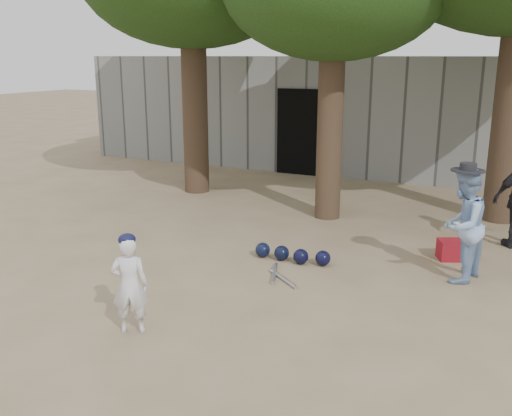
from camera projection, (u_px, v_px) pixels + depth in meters
The scene contains 7 objects.
ground at pixel (183, 289), 7.60m from camera, with size 70.00×70.00×0.00m, color #937C5E.
boy_player at pixel (130, 285), 6.29m from camera, with size 0.41×0.27×1.12m, color silver.
spectator_blue at pixel (462, 225), 7.72m from camera, with size 0.77×0.60×1.58m, color #8BABD7.
red_bag at pixel (453, 250), 8.68m from camera, with size 0.42×0.32×0.30m, color maroon.
back_building at pixel (377, 111), 16.22m from camera, with size 16.00×5.24×3.00m.
helmet_row at pixel (292, 254), 8.59m from camera, with size 1.19×0.30×0.23m.
bat_pile at pixel (279, 276), 7.99m from camera, with size 0.63×0.71×0.06m.
Camera 1 is at (3.91, -5.96, 3.01)m, focal length 40.00 mm.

